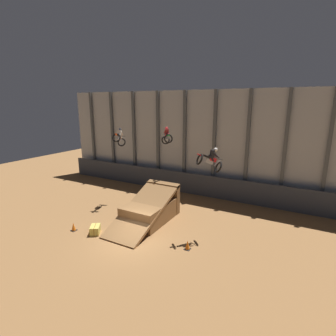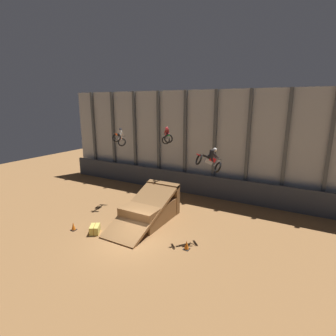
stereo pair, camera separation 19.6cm
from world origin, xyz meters
name	(u,v)px [view 1 (the left image)]	position (x,y,z in m)	size (l,w,h in m)	color
ground_plane	(132,241)	(0.00, 0.00, 0.00)	(60.00, 60.00, 0.00)	olive
arena_back_wall	(199,143)	(0.00, 11.11, 4.94)	(32.00, 0.40, 9.88)	#ADB2B7
lower_barrier	(195,184)	(0.00, 10.24, 1.03)	(31.36, 0.20, 2.06)	#383D47
dirt_ramp	(151,208)	(-0.68, 3.43, 0.86)	(2.81, 6.31, 2.57)	brown
rider_bike_left_air	(119,137)	(-4.90, 5.14, 5.84)	(1.27, 1.83, 1.66)	black
rider_bike_center_air	(167,137)	(-1.34, 7.06, 5.91)	(1.59, 1.73, 1.59)	black
rider_bike_right_air	(210,160)	(4.00, 3.10, 5.20)	(1.74, 1.65, 1.66)	black
traffic_cone_near_ramp	(187,245)	(3.57, 0.83, 0.28)	(0.36, 0.36, 0.58)	black
traffic_cone_arena_edge	(74,227)	(-4.41, -0.82, 0.28)	(0.36, 0.36, 0.58)	black
hay_bale_trackside	(95,230)	(-2.79, -0.39, 0.28)	(1.00, 1.08, 0.57)	#CCB751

